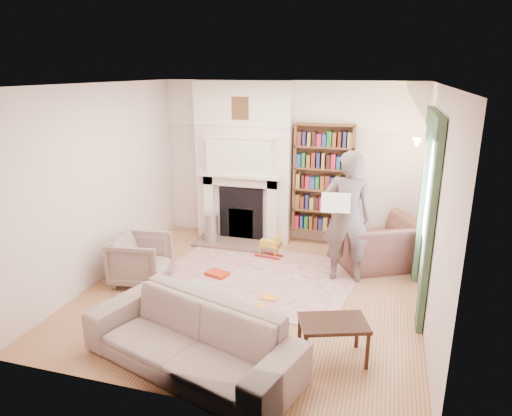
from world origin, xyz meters
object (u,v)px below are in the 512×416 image
(sofa, at_px, (191,338))
(armchair_reading, at_px, (378,243))
(bookcase, at_px, (323,179))
(coffee_table, at_px, (333,340))
(rocking_horse, at_px, (269,246))
(paraffin_heater, at_px, (212,229))
(man_reading, at_px, (347,217))
(armchair_left, at_px, (141,259))

(sofa, bearing_deg, armchair_reading, 78.87)
(bookcase, height_order, coffee_table, bookcase)
(sofa, height_order, rocking_horse, sofa)
(armchair_reading, height_order, sofa, armchair_reading)
(armchair_reading, relative_size, paraffin_heater, 2.15)
(paraffin_heater, bearing_deg, man_reading, -18.39)
(armchair_left, relative_size, man_reading, 0.39)
(bookcase, xyz_separation_m, rocking_horse, (-0.72, -0.87, -0.98))
(armchair_reading, xyz_separation_m, paraffin_heater, (-2.85, 0.20, -0.11))
(bookcase, xyz_separation_m, armchair_reading, (1.00, -0.74, -0.79))
(sofa, bearing_deg, man_reading, 80.92)
(rocking_horse, bearing_deg, armchair_reading, 11.78)
(paraffin_heater, bearing_deg, sofa, -71.85)
(armchair_reading, height_order, armchair_left, armchair_reading)
(coffee_table, xyz_separation_m, paraffin_heater, (-2.48, 2.80, 0.05))
(coffee_table, bearing_deg, sofa, -177.92)
(bookcase, height_order, armchair_reading, bookcase)
(sofa, bearing_deg, armchair_left, 150.53)
(coffee_table, bearing_deg, armchair_reading, 62.25)
(bookcase, distance_m, man_reading, 1.46)
(bookcase, relative_size, paraffin_heater, 3.36)
(bookcase, height_order, sofa, bookcase)
(bookcase, relative_size, rocking_horse, 4.15)
(paraffin_heater, height_order, rocking_horse, paraffin_heater)
(bookcase, xyz_separation_m, man_reading, (0.55, -1.34, -0.21))
(man_reading, relative_size, rocking_horse, 4.32)
(man_reading, relative_size, paraffin_heater, 3.50)
(man_reading, distance_m, coffee_table, 2.14)
(bookcase, distance_m, coffee_table, 3.54)
(bookcase, distance_m, rocking_horse, 1.50)
(armchair_left, height_order, man_reading, man_reading)
(armchair_reading, distance_m, man_reading, 0.95)
(sofa, xyz_separation_m, rocking_horse, (0.03, 3.03, -0.14))
(sofa, bearing_deg, paraffin_heater, 126.05)
(sofa, relative_size, paraffin_heater, 4.24)
(bookcase, distance_m, sofa, 4.06)
(bookcase, relative_size, sofa, 0.79)
(coffee_table, bearing_deg, bookcase, 80.94)
(coffee_table, relative_size, paraffin_heater, 1.27)
(sofa, height_order, man_reading, man_reading)
(armchair_reading, relative_size, rocking_horse, 2.65)
(armchair_reading, relative_size, man_reading, 0.61)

